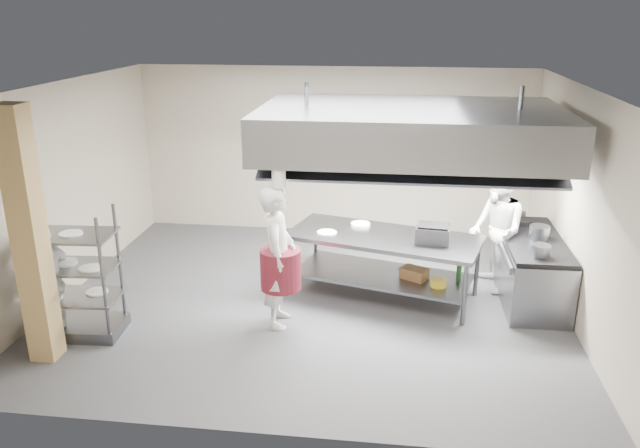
# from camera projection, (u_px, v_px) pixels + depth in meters

# --- Properties ---
(floor) EXTENTS (7.00, 7.00, 0.00)m
(floor) POSITION_uv_depth(u_px,v_px,m) (311.00, 300.00, 8.89)
(floor) COLOR #2E2E30
(floor) RESTS_ON ground
(ceiling) EXTENTS (7.00, 7.00, 0.00)m
(ceiling) POSITION_uv_depth(u_px,v_px,m) (310.00, 86.00, 7.92)
(ceiling) COLOR silver
(ceiling) RESTS_ON wall_back
(wall_back) EXTENTS (7.00, 0.00, 7.00)m
(wall_back) POSITION_uv_depth(u_px,v_px,m) (334.00, 152.00, 11.22)
(wall_back) COLOR tan
(wall_back) RESTS_ON ground
(wall_left) EXTENTS (0.00, 6.00, 6.00)m
(wall_left) POSITION_uv_depth(u_px,v_px,m) (66.00, 190.00, 8.82)
(wall_left) COLOR tan
(wall_left) RESTS_ON ground
(wall_right) EXTENTS (0.00, 6.00, 6.00)m
(wall_right) POSITION_uv_depth(u_px,v_px,m) (580.00, 209.00, 7.99)
(wall_right) COLOR tan
(wall_right) RESTS_ON ground
(column) EXTENTS (0.30, 0.30, 3.00)m
(column) POSITION_uv_depth(u_px,v_px,m) (30.00, 238.00, 6.97)
(column) COLOR tan
(column) RESTS_ON floor
(exhaust_hood) EXTENTS (4.00, 2.50, 0.60)m
(exhaust_hood) POSITION_uv_depth(u_px,v_px,m) (410.00, 130.00, 8.33)
(exhaust_hood) COLOR gray
(exhaust_hood) RESTS_ON ceiling
(hood_strip_a) EXTENTS (1.60, 0.12, 0.04)m
(hood_strip_a) POSITION_uv_depth(u_px,v_px,m) (343.00, 151.00, 8.54)
(hood_strip_a) COLOR white
(hood_strip_a) RESTS_ON exhaust_hood
(hood_strip_b) EXTENTS (1.60, 0.12, 0.04)m
(hood_strip_b) POSITION_uv_depth(u_px,v_px,m) (477.00, 155.00, 8.33)
(hood_strip_b) COLOR white
(hood_strip_b) RESTS_ON exhaust_hood
(wall_shelf) EXTENTS (1.50, 0.28, 0.04)m
(wall_shelf) POSITION_uv_depth(u_px,v_px,m) (435.00, 156.00, 10.85)
(wall_shelf) COLOR gray
(wall_shelf) RESTS_ON wall_back
(island) EXTENTS (2.87, 1.79, 0.91)m
(island) POSITION_uv_depth(u_px,v_px,m) (383.00, 265.00, 8.93)
(island) COLOR gray
(island) RESTS_ON floor
(island_worktop) EXTENTS (2.87, 1.79, 0.06)m
(island_worktop) POSITION_uv_depth(u_px,v_px,m) (384.00, 237.00, 8.79)
(island_worktop) COLOR gray
(island_worktop) RESTS_ON island
(island_undershelf) EXTENTS (2.63, 1.62, 0.04)m
(island_undershelf) POSITION_uv_depth(u_px,v_px,m) (382.00, 275.00, 8.98)
(island_undershelf) COLOR slate
(island_undershelf) RESTS_ON island
(pass_rack) EXTENTS (1.14, 0.71, 1.65)m
(pass_rack) POSITION_uv_depth(u_px,v_px,m) (73.00, 273.00, 7.73)
(pass_rack) COLOR slate
(pass_rack) RESTS_ON floor
(cooking_range) EXTENTS (0.80, 2.00, 0.84)m
(cooking_range) POSITION_uv_depth(u_px,v_px,m) (530.00, 270.00, 8.86)
(cooking_range) COLOR slate
(cooking_range) RESTS_ON floor
(range_top) EXTENTS (0.78, 1.96, 0.06)m
(range_top) POSITION_uv_depth(u_px,v_px,m) (533.00, 240.00, 8.71)
(range_top) COLOR black
(range_top) RESTS_ON cooking_range
(chef_head) EXTENTS (0.51, 0.72, 1.88)m
(chef_head) POSITION_uv_depth(u_px,v_px,m) (278.00, 257.00, 7.95)
(chef_head) COLOR white
(chef_head) RESTS_ON floor
(chef_line) EXTENTS (0.85, 1.00, 1.83)m
(chef_line) POSITION_uv_depth(u_px,v_px,m) (496.00, 230.00, 8.96)
(chef_line) COLOR silver
(chef_line) RESTS_ON floor
(chef_plating) EXTENTS (0.45, 0.95, 1.57)m
(chef_plating) POSITION_uv_depth(u_px,v_px,m) (48.00, 283.00, 7.56)
(chef_plating) COLOR white
(chef_plating) RESTS_ON floor
(griddle) EXTENTS (0.49, 0.40, 0.22)m
(griddle) POSITION_uv_depth(u_px,v_px,m) (433.00, 234.00, 8.50)
(griddle) COLOR slate
(griddle) RESTS_ON island_worktop
(wicker_basket) EXTENTS (0.43, 0.39, 0.16)m
(wicker_basket) POSITION_uv_depth(u_px,v_px,m) (414.00, 273.00, 8.79)
(wicker_basket) COLOR olive
(wicker_basket) RESTS_ON island_undershelf
(stockpot) EXTENTS (0.28, 0.28, 0.19)m
(stockpot) POSITION_uv_depth(u_px,v_px,m) (539.00, 233.00, 8.64)
(stockpot) COLOR gray
(stockpot) RESTS_ON range_top
(plate_stack) EXTENTS (0.28, 0.28, 0.05)m
(plate_stack) POSITION_uv_depth(u_px,v_px,m) (76.00, 295.00, 7.83)
(plate_stack) COLOR white
(plate_stack) RESTS_ON pass_rack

